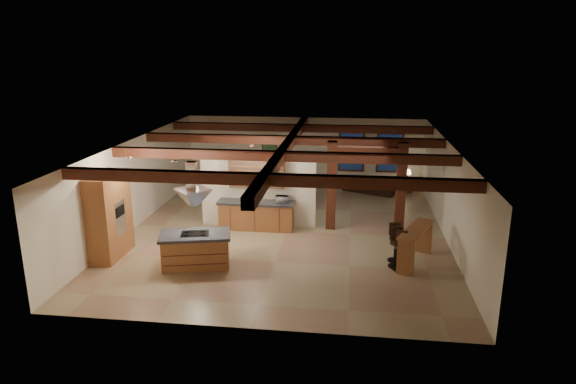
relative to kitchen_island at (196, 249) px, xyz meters
name	(u,v)px	position (x,y,z in m)	size (l,w,h in m)	color
ground	(286,231)	(2.09, 2.98, -0.47)	(12.00, 12.00, 0.00)	tan
room_walls	(286,178)	(2.09, 2.98, 1.31)	(12.00, 12.00, 12.00)	white
ceiling_beams	(286,147)	(2.09, 2.98, 2.29)	(10.00, 12.00, 0.28)	#402010
timber_posts	(366,177)	(4.59, 3.48, 1.29)	(2.50, 0.30, 2.90)	#402010
partition_wall	(258,193)	(1.09, 3.48, 0.63)	(3.80, 0.18, 2.20)	white
pantry_cabinet	(109,216)	(-2.57, 0.38, 0.73)	(0.67, 1.60, 2.40)	brown
back_counter	(256,215)	(1.09, 3.09, 0.00)	(2.50, 0.66, 0.94)	brown
upper_display_cabinet	(257,173)	(1.09, 3.29, 1.38)	(1.80, 0.36, 0.95)	brown
range_hood	(193,203)	(0.00, 0.00, 1.31)	(1.10, 1.10, 1.40)	silver
back_windows	(371,152)	(4.89, 8.91, 1.03)	(2.70, 0.07, 1.70)	#402010
framed_art	(269,145)	(0.59, 8.92, 1.23)	(0.65, 0.05, 0.85)	#402010
recessed_cans	(187,154)	(-0.44, 1.05, 2.40)	(3.16, 2.46, 0.03)	silver
kitchen_island	(196,249)	(0.00, 0.00, 0.00)	(2.07, 1.42, 0.94)	brown
dining_table	(284,199)	(1.68, 5.60, -0.15)	(1.83, 1.02, 0.64)	#3C1B0F
sofa	(370,185)	(4.89, 8.06, -0.16)	(2.14, 0.84, 0.63)	black
microwave	(282,199)	(1.94, 3.09, 0.58)	(0.39, 0.26, 0.22)	#BCBCC1
bar_counter	(416,240)	(5.92, 0.92, 0.21)	(1.19, 1.97, 1.01)	brown
side_table	(407,185)	(6.41, 8.34, -0.18)	(0.47, 0.47, 0.58)	#402010
table_lamp	(408,172)	(6.41, 8.34, 0.35)	(0.29, 0.29, 0.34)	black
bar_stool_a	(400,250)	(5.47, 0.45, 0.07)	(0.38, 0.39, 1.06)	black
bar_stool_b	(395,242)	(5.38, 1.04, 0.08)	(0.38, 0.38, 1.08)	black
bar_stool_c	(396,247)	(5.38, 0.64, 0.09)	(0.38, 0.38, 1.10)	black
dining_chairs	(284,192)	(1.68, 5.60, 0.11)	(1.84, 1.84, 1.14)	#402010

